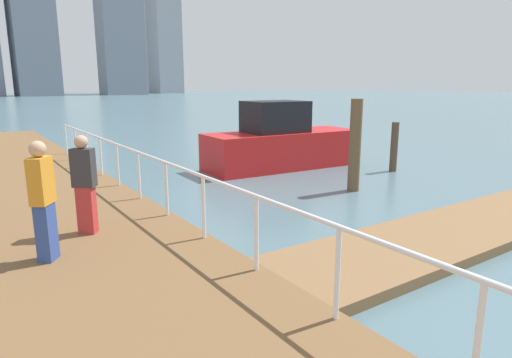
% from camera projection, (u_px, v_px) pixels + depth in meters
% --- Properties ---
extents(ground_plane, '(300.00, 300.00, 0.00)m').
position_uv_depth(ground_plane, '(154.00, 158.00, 17.56)').
color(ground_plane, slate).
extents(boardwalk_railing, '(0.06, 26.38, 1.08)m').
position_uv_depth(boardwalk_railing, '(293.00, 227.00, 5.25)').
color(boardwalk_railing, white).
rests_on(boardwalk_railing, boardwalk).
extents(dock_piling_1, '(0.32, 0.32, 2.52)m').
position_uv_depth(dock_piling_1, '(355.00, 146.00, 11.94)').
color(dock_piling_1, brown).
rests_on(dock_piling_1, ground_plane).
extents(dock_piling_2, '(0.24, 0.24, 1.66)m').
position_uv_depth(dock_piling_2, '(394.00, 147.00, 14.74)').
color(dock_piling_2, brown).
rests_on(dock_piling_2, ground_plane).
extents(moored_boat_2, '(5.67, 2.18, 2.33)m').
position_uv_depth(moored_boat_2, '(281.00, 143.00, 15.38)').
color(moored_boat_2, red).
rests_on(moored_boat_2, ground_plane).
extents(pedestrian_0, '(0.42, 0.40, 1.69)m').
position_uv_depth(pedestrian_0, '(85.00, 183.00, 7.37)').
color(pedestrian_0, '#BF3333').
rests_on(pedestrian_0, boardwalk).
extents(pedestrian_2, '(0.39, 0.42, 1.75)m').
position_uv_depth(pedestrian_2, '(43.00, 199.00, 6.20)').
color(pedestrian_2, '#334C99').
rests_on(pedestrian_2, boardwalk).
extents(skyline_tower_3, '(9.72, 9.33, 42.39)m').
position_uv_depth(skyline_tower_3, '(30.00, 2.00, 100.85)').
color(skyline_tower_3, slate).
rests_on(skyline_tower_3, ground_plane).
extents(skyline_tower_5, '(7.98, 9.32, 46.25)m').
position_uv_depth(skyline_tower_5, '(163.00, 14.00, 130.42)').
color(skyline_tower_5, '#8C939E').
rests_on(skyline_tower_5, ground_plane).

